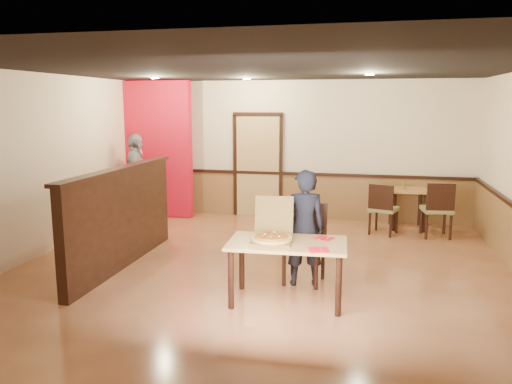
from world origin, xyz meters
TOP-DOWN VIEW (x-y plane):
  - floor at (0.00, 0.00)m, footprint 7.00×7.00m
  - ceiling at (0.00, 0.00)m, footprint 7.00×7.00m
  - wall_back at (0.00, 3.50)m, footprint 7.00×0.00m
  - wall_left at (-3.50, 0.00)m, footprint 0.00×7.00m
  - wainscot_back at (0.00, 3.47)m, footprint 7.00×0.04m
  - chair_rail_back at (0.00, 3.45)m, footprint 7.00×0.06m
  - back_door at (-0.80, 3.46)m, footprint 0.90×0.06m
  - booth_partition at (-2.00, -0.20)m, footprint 0.20×3.10m
  - red_accent_panel at (-2.90, 3.00)m, footprint 1.60×0.20m
  - spot_a at (-2.30, 1.80)m, footprint 0.14×0.14m
  - spot_b at (-0.80, 2.50)m, footprint 0.14×0.14m
  - spot_c at (1.40, 1.50)m, footprint 0.14×0.14m
  - main_table at (0.54, -1.00)m, footprint 1.42×0.85m
  - diner_chair at (0.66, -0.23)m, footprint 0.57×0.57m
  - side_chair_left at (1.72, 2.43)m, footprint 0.58×0.58m
  - side_chair_right at (2.65, 2.43)m, footprint 0.55×0.55m
  - side_table at (2.19, 3.05)m, footprint 0.75×0.75m
  - diner at (0.66, -0.38)m, footprint 0.63×0.49m
  - passerby at (-3.00, 2.34)m, footprint 0.80×1.12m
  - pizza_box at (0.35, -1.01)m, footprint 0.51×0.58m
  - pizza at (0.36, -1.06)m, footprint 0.61×0.61m
  - napkin_near at (0.93, -1.26)m, footprint 0.27×0.27m
  - napkin_far at (0.94, -0.76)m, footprint 0.26×0.26m
  - condiment at (2.10, 2.97)m, footprint 0.06×0.06m

SIDE VIEW (x-z plane):
  - floor at x=0.00m, z-range 0.00..0.00m
  - wainscot_back at x=0.00m, z-range 0.00..0.90m
  - side_chair_left at x=1.72m, z-range 0.04..0.97m
  - side_chair_right at x=2.65m, z-range 0.05..1.04m
  - diner_chair at x=0.66m, z-range 0.05..1.08m
  - side_table at x=2.19m, z-range 0.20..0.96m
  - main_table at x=0.54m, z-range 0.26..1.00m
  - booth_partition at x=-2.00m, z-range 0.01..1.46m
  - napkin_far at x=0.94m, z-range 0.73..0.75m
  - napkin_near at x=0.93m, z-range 0.73..0.75m
  - diner at x=0.66m, z-range 0.00..1.52m
  - pizza at x=0.36m, z-range 0.77..0.80m
  - pizza_box at x=0.35m, z-range 0.55..1.05m
  - condiment at x=2.10m, z-range 0.76..0.89m
  - passerby at x=-3.00m, z-range 0.00..1.76m
  - chair_rail_back at x=0.00m, z-range 0.89..0.95m
  - back_door at x=-0.80m, z-range 0.00..2.10m
  - red_accent_panel at x=-2.90m, z-range 0.01..2.79m
  - wall_back at x=0.00m, z-range -2.10..4.90m
  - wall_left at x=-3.50m, z-range -2.10..4.90m
  - spot_a at x=-2.30m, z-range 2.77..2.79m
  - spot_b at x=-0.80m, z-range 2.77..2.79m
  - spot_c at x=1.40m, z-range 2.77..2.79m
  - ceiling at x=0.00m, z-range 2.80..2.80m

